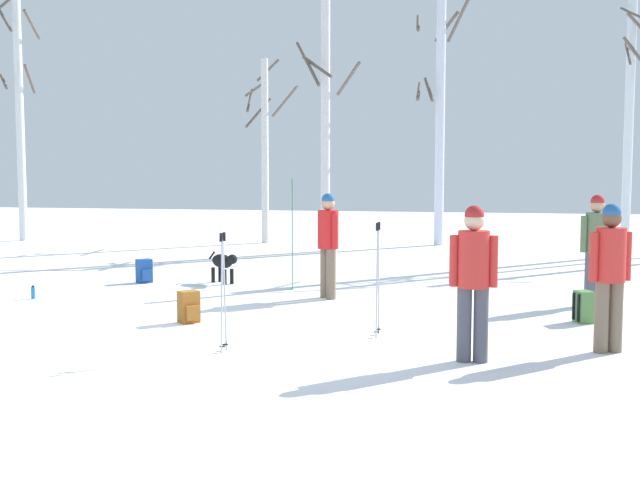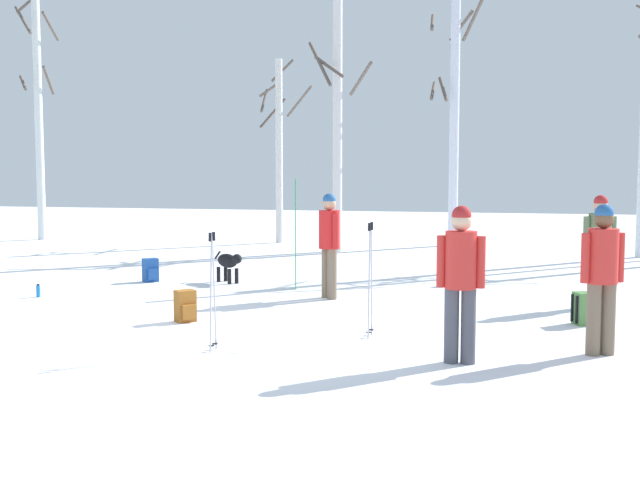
# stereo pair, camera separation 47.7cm
# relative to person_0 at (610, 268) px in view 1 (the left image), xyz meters

# --- Properties ---
(ground_plane) EXTENTS (60.00, 60.00, 0.00)m
(ground_plane) POSITION_rel_person_0_xyz_m (-4.45, -0.10, -0.98)
(ground_plane) COLOR white
(person_0) EXTENTS (0.48, 0.34, 1.72)m
(person_0) POSITION_rel_person_0_xyz_m (0.00, 0.00, 0.00)
(person_0) COLOR #72604C
(person_0) RESTS_ON ground_plane
(person_1) EXTENTS (0.50, 0.34, 1.72)m
(person_1) POSITION_rel_person_0_xyz_m (0.26, 3.31, 0.00)
(person_1) COLOR #4C4C56
(person_1) RESTS_ON ground_plane
(person_2) EXTENTS (0.52, 0.34, 1.72)m
(person_2) POSITION_rel_person_0_xyz_m (-1.52, -0.79, 0.00)
(person_2) COLOR #4C4C56
(person_2) RESTS_ON ground_plane
(person_3) EXTENTS (0.39, 0.41, 1.72)m
(person_3) POSITION_rel_person_0_xyz_m (-3.92, 3.09, 0.00)
(person_3) COLOR #72604C
(person_3) RESTS_ON ground_plane
(dog) EXTENTS (0.74, 0.59, 0.57)m
(dog) POSITION_rel_person_0_xyz_m (-6.14, 4.35, -0.59)
(dog) COLOR black
(dog) RESTS_ON ground_plane
(ski_pair_planted_0) EXTENTS (0.06, 0.15, 1.94)m
(ski_pair_planted_0) POSITION_rel_person_0_xyz_m (-4.72, 3.92, -0.02)
(ski_pair_planted_0) COLOR green
(ski_pair_planted_0) RESTS_ON ground_plane
(ski_poles_0) EXTENTS (0.07, 0.27, 1.44)m
(ski_poles_0) POSITION_rel_person_0_xyz_m (-2.72, 0.33, -0.21)
(ski_poles_0) COLOR #B2B2BC
(ski_poles_0) RESTS_ON ground_plane
(ski_poles_1) EXTENTS (0.07, 0.21, 1.38)m
(ski_poles_1) POSITION_rel_person_0_xyz_m (-4.34, -0.89, -0.24)
(ski_poles_1) COLOR #B2B2BC
(ski_poles_1) RESTS_ON ground_plane
(backpack_0) EXTENTS (0.35, 0.34, 0.44)m
(backpack_0) POSITION_rel_person_0_xyz_m (-5.37, 0.65, -0.77)
(backpack_0) COLOR #99591E
(backpack_0) RESTS_ON ground_plane
(backpack_1) EXTENTS (0.34, 0.31, 0.44)m
(backpack_1) POSITION_rel_person_0_xyz_m (-0.06, 1.80, -0.77)
(backpack_1) COLOR #4C7F3F
(backpack_1) RESTS_ON ground_plane
(backpack_2) EXTENTS (0.35, 0.34, 0.44)m
(backpack_2) POSITION_rel_person_0_xyz_m (-7.61, 4.13, -0.77)
(backpack_2) COLOR #1E4C99
(backpack_2) RESTS_ON ground_plane
(water_bottle_0) EXTENTS (0.07, 0.07, 0.22)m
(water_bottle_0) POSITION_rel_person_0_xyz_m (-8.60, 2.03, -0.88)
(water_bottle_0) COLOR #1E72BF
(water_bottle_0) RESTS_ON ground_plane
(birch_tree_0) EXTENTS (1.18, 1.25, 7.61)m
(birch_tree_0) POSITION_rel_person_0_xyz_m (-14.87, 11.59, 2.99)
(birch_tree_0) COLOR silver
(birch_tree_0) RESTS_ON ground_plane
(birch_tree_1) EXTENTS (1.58, 1.48, 5.25)m
(birch_tree_1) POSITION_rel_person_0_xyz_m (-7.66, 12.42, 1.81)
(birch_tree_1) COLOR silver
(birch_tree_1) RESTS_ON ground_plane
(birch_tree_2) EXTENTS (1.71, 1.71, 6.40)m
(birch_tree_2) POSITION_rel_person_0_xyz_m (-5.48, 10.40, 2.32)
(birch_tree_2) COLOR silver
(birch_tree_2) RESTS_ON ground_plane
(birch_tree_3) EXTENTS (1.50, 1.47, 6.96)m
(birch_tree_3) POSITION_rel_person_0_xyz_m (-2.76, 12.74, 2.69)
(birch_tree_3) COLOR silver
(birch_tree_3) RESTS_ON ground_plane
(birch_tree_4) EXTENTS (1.31, 1.33, 7.53)m
(birch_tree_4) POSITION_rel_person_0_xyz_m (1.88, 10.84, 2.96)
(birch_tree_4) COLOR silver
(birch_tree_4) RESTS_ON ground_plane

